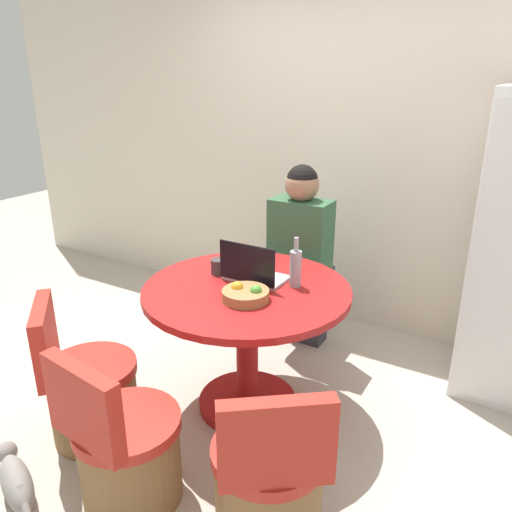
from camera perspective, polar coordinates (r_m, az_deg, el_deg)
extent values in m
plane|color=#B2A899|center=(2.99, -1.50, -18.66)|extent=(12.00, 12.00, 0.00)
cube|color=beige|center=(3.79, 11.17, 11.11)|extent=(7.00, 0.06, 2.60)
cylinder|color=maroon|center=(3.12, -0.97, -16.25)|extent=(0.58, 0.58, 0.05)
cylinder|color=maroon|center=(2.92, -1.02, -10.45)|extent=(0.13, 0.13, 0.68)
cylinder|color=maroon|center=(2.75, -1.06, -3.95)|extent=(1.15, 1.15, 0.04)
cylinder|color=brown|center=(2.55, -14.10, -21.95)|extent=(0.46, 0.46, 0.38)
cylinder|color=#AD281E|center=(2.41, -14.56, -18.09)|extent=(0.48, 0.48, 0.06)
cube|color=#AD281E|center=(2.20, -19.15, -15.94)|extent=(0.44, 0.12, 0.37)
cylinder|color=brown|center=(2.36, 1.40, -25.42)|extent=(0.46, 0.46, 0.38)
cylinder|color=#AD281E|center=(2.21, 1.45, -21.47)|extent=(0.48, 0.48, 0.06)
cube|color=#AD281E|center=(1.93, 2.39, -20.62)|extent=(0.39, 0.32, 0.37)
cylinder|color=brown|center=(2.96, -17.95, -15.75)|extent=(0.46, 0.46, 0.38)
cylinder|color=#AD281E|center=(2.84, -18.44, -12.15)|extent=(0.48, 0.48, 0.06)
cube|color=#AD281E|center=(2.75, -22.99, -8.75)|extent=(0.37, 0.35, 0.37)
cube|color=#2D2D38|center=(3.71, 5.74, -6.43)|extent=(0.28, 0.16, 0.44)
cube|color=#2D2D38|center=(3.54, 5.49, -2.63)|extent=(0.32, 0.36, 0.14)
cube|color=#2D5638|center=(3.35, 5.09, 2.10)|extent=(0.40, 0.22, 0.52)
sphere|color=#936B51|center=(3.26, 5.29, 8.12)|extent=(0.22, 0.22, 0.22)
sphere|color=black|center=(3.25, 5.30, 8.60)|extent=(0.20, 0.20, 0.20)
cube|color=#B7B7BC|center=(2.84, 0.05, -2.44)|extent=(0.35, 0.21, 0.02)
cube|color=black|center=(2.72, -1.06, -0.87)|extent=(0.35, 0.01, 0.22)
cylinder|color=olive|center=(2.58, -1.20, -4.48)|extent=(0.25, 0.25, 0.05)
sphere|color=#4C9333|center=(2.56, 0.00, -4.00)|extent=(0.06, 0.06, 0.06)
sphere|color=orange|center=(2.60, -2.15, -3.57)|extent=(0.06, 0.06, 0.06)
cylinder|color=#383333|center=(2.91, -4.28, -1.20)|extent=(0.09, 0.09, 0.09)
cylinder|color=#9999A3|center=(2.72, 4.54, -1.48)|extent=(0.06, 0.06, 0.20)
cylinder|color=#9999A3|center=(2.67, 4.62, 1.32)|extent=(0.03, 0.03, 0.08)
ellipsoid|color=gray|center=(2.77, -25.66, -22.38)|extent=(0.39, 0.27, 0.18)
sphere|color=gray|center=(2.91, -26.63, -19.38)|extent=(0.10, 0.10, 0.10)
cylinder|color=gray|center=(2.63, -24.92, -24.35)|extent=(0.16, 0.09, 0.12)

